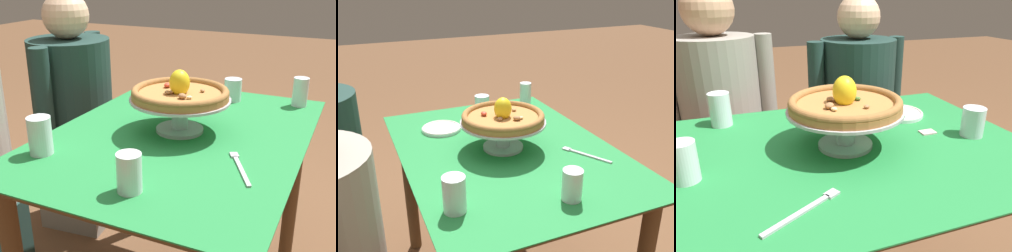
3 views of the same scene
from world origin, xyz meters
The scene contains 10 objects.
dining_table centered at (0.00, 0.00, 0.62)m, with size 1.13×0.82×0.74m.
pizza_stand centered at (0.01, 0.01, 0.82)m, with size 0.34×0.34×0.12m.
pizza centered at (0.01, 0.01, 0.88)m, with size 0.33×0.33×0.10m.
water_glass_side_left centered at (-0.42, -0.04, 0.79)m, with size 0.07×0.07×0.10m.
water_glass_back_left centered at (-0.33, 0.31, 0.79)m, with size 0.07×0.07×0.12m.
water_glass_front_right centered at (0.47, -0.32, 0.79)m, with size 0.06×0.06×0.12m.
water_glass_side_right centered at (0.42, -0.05, 0.78)m, with size 0.07×0.07×0.09m.
side_plate centered at (0.29, 0.19, 0.75)m, with size 0.17×0.17×0.02m.
dinner_fork centered at (-0.17, -0.26, 0.74)m, with size 0.19×0.11×0.01m.
sugar_packet centered at (0.30, 0.01, 0.74)m, with size 0.05×0.04×0.01m, color beige.
Camera 2 is at (-1.29, 0.57, 1.42)m, focal length 41.37 mm.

